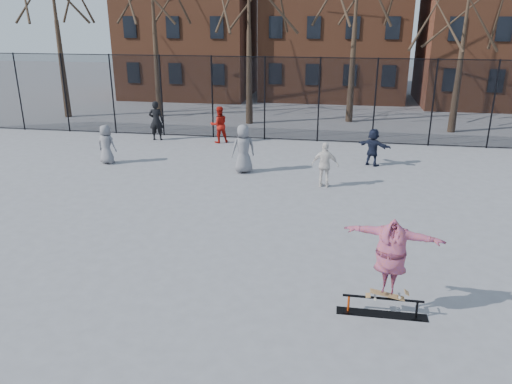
% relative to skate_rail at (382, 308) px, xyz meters
% --- Properties ---
extents(ground, '(100.00, 100.00, 0.00)m').
position_rel_skate_rail_xyz_m(ground, '(-3.28, 1.68, -0.16)').
color(ground, slate).
extents(skate_rail, '(1.85, 0.28, 0.41)m').
position_rel_skate_rail_xyz_m(skate_rail, '(0.00, 0.00, 0.00)').
color(skate_rail, black).
rests_on(skate_rail, ground).
extents(skateboard, '(0.75, 0.18, 0.09)m').
position_rel_skate_rail_xyz_m(skateboard, '(0.07, 0.00, 0.29)').
color(skateboard, olive).
rests_on(skateboard, skate_rail).
extents(skater, '(2.03, 0.91, 1.60)m').
position_rel_skate_rail_xyz_m(skater, '(0.07, 0.00, 1.14)').
color(skater, '#68327E').
rests_on(skater, skateboard).
extents(bystander_grey, '(0.86, 0.62, 1.62)m').
position_rel_skate_rail_xyz_m(bystander_grey, '(-10.47, 9.45, 0.65)').
color(bystander_grey, slate).
rests_on(bystander_grey, ground).
extents(bystander_black, '(0.74, 0.53, 1.91)m').
position_rel_skate_rail_xyz_m(bystander_black, '(-9.87, 13.68, 0.80)').
color(bystander_black, black).
rests_on(bystander_black, ground).
extents(bystander_red, '(1.05, 0.97, 1.74)m').
position_rel_skate_rail_xyz_m(bystander_red, '(-6.73, 13.68, 0.71)').
color(bystander_red, '#B2170F').
rests_on(bystander_red, ground).
extents(bystander_white, '(0.98, 0.45, 1.63)m').
position_rel_skate_rail_xyz_m(bystander_white, '(-1.49, 7.95, 0.66)').
color(bystander_white, silver).
rests_on(bystander_white, ground).
extents(bystander_navy, '(1.46, 1.09, 1.53)m').
position_rel_skate_rail_xyz_m(bystander_navy, '(0.33, 10.97, 0.61)').
color(bystander_navy, black).
rests_on(bystander_navy, ground).
extents(bystander_extra, '(1.10, 0.95, 1.90)m').
position_rel_skate_rail_xyz_m(bystander_extra, '(-4.68, 9.18, 0.79)').
color(bystander_extra, slate).
rests_on(bystander_extra, ground).
extents(fence, '(34.03, 0.07, 4.00)m').
position_rel_skate_rail_xyz_m(fence, '(-3.30, 14.68, 1.90)').
color(fence, black).
rests_on(fence, ground).
extents(rowhouses, '(29.00, 7.00, 13.00)m').
position_rel_skate_rail_xyz_m(rowhouses, '(-2.56, 27.68, 5.91)').
color(rowhouses, brown).
rests_on(rowhouses, ground).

